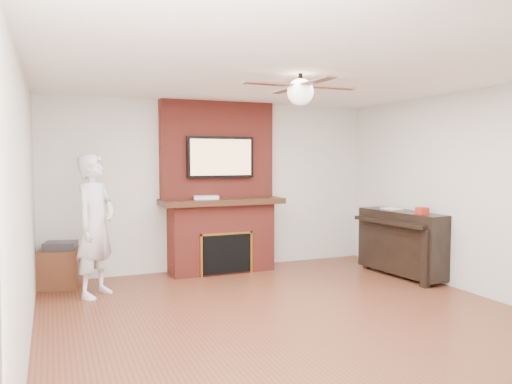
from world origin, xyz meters
name	(u,v)px	position (x,y,z in m)	size (l,w,h in m)	color
room_shell	(300,200)	(0.00, 0.00, 1.25)	(5.36, 5.86, 2.86)	#582A19
fireplace	(220,204)	(0.00, 2.55, 1.00)	(1.78, 0.64, 2.50)	maroon
tv	(221,157)	(0.00, 2.50, 1.68)	(1.00, 0.08, 0.60)	black
ceiling_fan	(300,91)	(0.00, 0.00, 2.33)	(1.21, 1.21, 0.31)	black
person	(95,225)	(-1.81, 1.82, 0.86)	(0.63, 0.42, 1.72)	silver
side_table	(61,266)	(-2.20, 2.48, 0.27)	(0.61, 0.61, 0.58)	#562C18
piano	(402,241)	(2.27, 1.24, 0.49)	(0.66, 1.45, 1.01)	black
cable_box	(206,197)	(-0.24, 2.45, 1.11)	(0.35, 0.20, 0.05)	silver
candle_orange	(213,270)	(-0.16, 2.37, 0.06)	(0.07, 0.07, 0.13)	#C88717
candle_green	(222,271)	(-0.04, 2.36, 0.04)	(0.07, 0.07, 0.08)	#3A7D32
candle_cream	(229,268)	(0.09, 2.39, 0.06)	(0.07, 0.07, 0.12)	beige
candle_blue	(240,269)	(0.23, 2.33, 0.04)	(0.06, 0.06, 0.08)	#305C91
candle_blue_extra	(230,270)	(0.08, 2.33, 0.04)	(0.06, 0.06, 0.08)	navy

